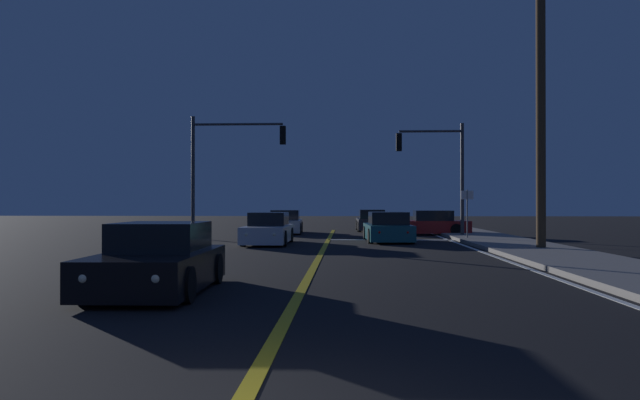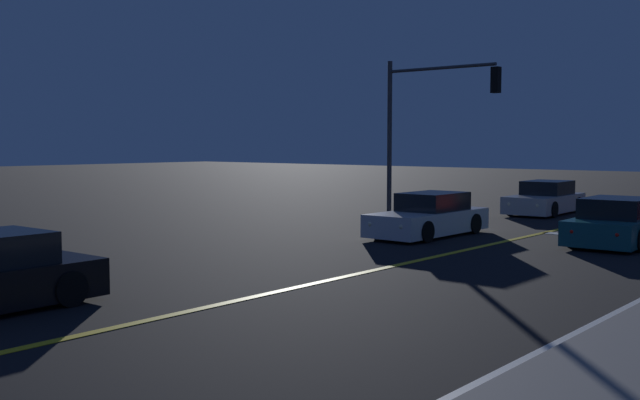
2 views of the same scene
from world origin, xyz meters
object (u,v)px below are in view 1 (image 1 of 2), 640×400
object	(u,v)px
car_side_waiting_silver	(285,223)
car_lead_oncoming_teal	(388,229)
car_distant_tail_white	(268,230)
traffic_signal_near_right	(439,162)
car_mid_block_charcoal	(371,222)
car_parked_curb_red	(429,224)
car_far_approaching_black	(158,262)
traffic_signal_far_left	(226,156)
street_sign_corner	(467,206)
utility_pole_right	(541,88)

from	to	relation	value
car_side_waiting_silver	car_lead_oncoming_teal	bearing A→B (deg)	123.19
car_distant_tail_white	car_lead_oncoming_teal	size ratio (longest dim) A/B	1.01
car_side_waiting_silver	traffic_signal_near_right	distance (m)	9.70
car_mid_block_charcoal	car_parked_curb_red	bearing A→B (deg)	-59.03
car_parked_curb_red	car_distant_tail_white	world-z (taller)	same
car_far_approaching_black	car_side_waiting_silver	distance (m)	23.41
car_parked_curb_red	car_distant_tail_white	distance (m)	11.12
traffic_signal_near_right	traffic_signal_far_left	world-z (taller)	traffic_signal_far_left
car_side_waiting_silver	street_sign_corner	xyz separation A→B (m)	(9.11, -6.81, 1.01)
car_parked_curb_red	car_side_waiting_silver	world-z (taller)	same
utility_pole_right	street_sign_corner	distance (m)	7.66
car_mid_block_charcoal	traffic_signal_near_right	world-z (taller)	traffic_signal_near_right
car_parked_curb_red	car_far_approaching_black	bearing A→B (deg)	159.07
car_far_approaching_black	traffic_signal_near_right	size ratio (longest dim) A/B	0.74
car_side_waiting_silver	utility_pole_right	world-z (taller)	utility_pole_right
traffic_signal_near_right	car_side_waiting_silver	bearing A→B (deg)	-26.00
car_parked_curb_red	car_lead_oncoming_teal	distance (m)	6.60
car_lead_oncoming_teal	street_sign_corner	world-z (taller)	street_sign_corner
car_mid_block_charcoal	street_sign_corner	size ratio (longest dim) A/B	1.93
car_parked_curb_red	traffic_signal_far_left	distance (m)	11.70
traffic_signal_near_right	utility_pole_right	distance (m)	9.51
car_far_approaching_black	utility_pole_right	distance (m)	15.73
car_lead_oncoming_teal	car_far_approaching_black	world-z (taller)	same
car_lead_oncoming_teal	utility_pole_right	xyz separation A→B (m)	(5.09, -5.52, 5.26)
car_mid_block_charcoal	utility_pole_right	size ratio (longest dim) A/B	0.40
car_distant_tail_white	car_far_approaching_black	distance (m)	14.09
car_lead_oncoming_teal	car_far_approaching_black	distance (m)	16.83
car_side_waiting_silver	street_sign_corner	world-z (taller)	street_sign_corner
utility_pole_right	car_mid_block_charcoal	bearing A→B (deg)	108.34
car_lead_oncoming_teal	street_sign_corner	bearing A→B (deg)	8.13
car_far_approaching_black	traffic_signal_near_right	world-z (taller)	traffic_signal_near_right
car_lead_oncoming_teal	car_side_waiting_silver	world-z (taller)	same
car_lead_oncoming_teal	traffic_signal_near_right	size ratio (longest dim) A/B	0.81
car_lead_oncoming_teal	car_side_waiting_silver	size ratio (longest dim) A/B	1.00
car_distant_tail_white	car_far_approaching_black	xyz separation A→B (m)	(-0.30, -14.08, -0.00)
utility_pole_right	traffic_signal_near_right	bearing A→B (deg)	104.27
traffic_signal_near_right	street_sign_corner	xyz separation A→B (m)	(0.89, -2.80, -2.24)
traffic_signal_far_left	street_sign_corner	size ratio (longest dim) A/B	2.55
car_far_approaching_black	utility_pole_right	xyz separation A→B (m)	(10.57, 10.39, 5.27)
utility_pole_right	car_side_waiting_silver	bearing A→B (deg)	128.92
car_side_waiting_silver	traffic_signal_near_right	bearing A→B (deg)	151.30
car_distant_tail_white	car_mid_block_charcoal	world-z (taller)	same
car_distant_tail_white	traffic_signal_near_right	xyz separation A→B (m)	(7.98, 5.32, 3.25)
traffic_signal_near_right	car_parked_curb_red	bearing A→B (deg)	-87.27
car_mid_block_charcoal	utility_pole_right	world-z (taller)	utility_pole_right
car_parked_curb_red	traffic_signal_far_left	xyz separation A→B (m)	(-10.45, -3.95, 3.47)
traffic_signal_far_left	utility_pole_right	world-z (taller)	utility_pole_right
car_distant_tail_white	car_mid_block_charcoal	bearing A→B (deg)	-111.18
car_lead_oncoming_teal	car_distant_tail_white	bearing A→B (deg)	-163.04
car_distant_tail_white	street_sign_corner	xyz separation A→B (m)	(8.87, 2.52, 1.01)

